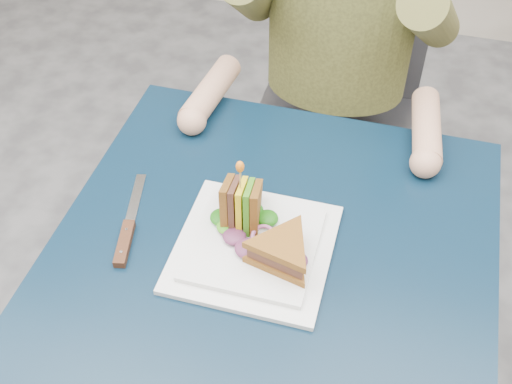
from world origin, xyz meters
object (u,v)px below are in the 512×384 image
(fork, at_px, (204,230))
(sandwich_upright, at_px, (241,206))
(chair, at_px, (339,86))
(plate, at_px, (254,247))
(knife, at_px, (127,235))
(table, at_px, (271,275))
(sandwich_flat, at_px, (283,251))

(fork, bearing_deg, sandwich_upright, 24.55)
(chair, relative_size, fork, 5.23)
(plate, relative_size, knife, 1.18)
(table, bearing_deg, sandwich_upright, 155.50)
(plate, height_order, fork, plate)
(sandwich_flat, bearing_deg, knife, -179.00)
(chair, relative_size, sandwich_upright, 6.33)
(chair, height_order, sandwich_upright, chair)
(sandwich_flat, xyz_separation_m, sandwich_upright, (-0.09, 0.07, 0.01))
(fork, xyz_separation_m, knife, (-0.12, -0.05, 0.00))
(table, bearing_deg, sandwich_flat, -56.79)
(sandwich_upright, bearing_deg, sandwich_flat, -37.85)
(sandwich_flat, distance_m, fork, 0.16)
(sandwich_upright, distance_m, knife, 0.20)
(plate, height_order, knife, plate)
(chair, bearing_deg, sandwich_upright, -95.07)
(table, height_order, plate, plate)
(chair, xyz_separation_m, sandwich_upright, (-0.06, -0.71, 0.24))
(chair, height_order, fork, chair)
(chair, bearing_deg, sandwich_flat, -88.02)
(table, xyz_separation_m, knife, (-0.25, -0.05, 0.09))
(plate, height_order, sandwich_upright, sandwich_upright)
(fork, height_order, knife, knife)
(plate, height_order, sandwich_flat, sandwich_flat)
(fork, relative_size, knife, 0.81)
(fork, bearing_deg, chair, 80.54)
(fork, bearing_deg, plate, -10.53)
(table, distance_m, fork, 0.15)
(sandwich_flat, distance_m, sandwich_upright, 0.11)
(plate, xyz_separation_m, sandwich_upright, (-0.04, 0.04, 0.05))
(chair, bearing_deg, table, -90.00)
(fork, distance_m, knife, 0.13)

